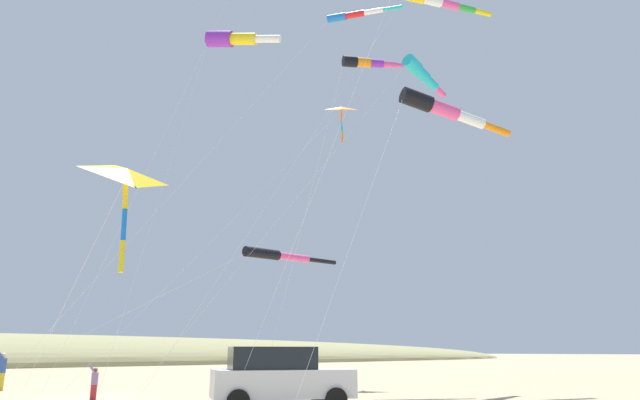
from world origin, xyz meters
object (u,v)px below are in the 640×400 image
at_px(kite_windsock_green_low_center, 421,73).
at_px(kite_windsock_small_distant, 233,39).
at_px(cooler_box, 223,398).
at_px(kite_windsock_purple_drifting, 437,2).
at_px(parked_car, 279,377).
at_px(person_adult_flyer, 2,368).
at_px(kite_windsock_red_high_left, 353,16).
at_px(kite_delta_black_fish_shape, 341,110).
at_px(kite_windsock_white_trailing, 367,63).
at_px(kite_windsock_magenta_far_left, 279,256).
at_px(kite_windsock_blue_topmost, 441,109).
at_px(person_child_green_jacket, 94,381).
at_px(kite_delta_striped_overhead, 127,177).

xyz_separation_m(kite_windsock_green_low_center, kite_windsock_small_distant, (4.59, 9.44, 0.35)).
bearing_deg(kite_windsock_small_distant, cooler_box, 148.76).
distance_m(kite_windsock_green_low_center, kite_windsock_purple_drifting, 4.09).
relative_size(parked_car, person_adult_flyer, 2.58).
xyz_separation_m(parked_car, cooler_box, (2.51, 0.40, -0.74)).
height_order(cooler_box, kite_windsock_purple_drifting, kite_windsock_purple_drifting).
height_order(person_adult_flyer, kite_windsock_red_high_left, kite_windsock_red_high_left).
bearing_deg(kite_delta_black_fish_shape, kite_windsock_purple_drifting, -175.07).
bearing_deg(kite_windsock_purple_drifting, parked_car, 98.28).
height_order(person_adult_flyer, kite_windsock_green_low_center, kite_windsock_green_low_center).
height_order(kite_windsock_small_distant, kite_windsock_white_trailing, kite_windsock_white_trailing).
bearing_deg(kite_windsock_magenta_far_left, kite_windsock_blue_topmost, -150.07).
bearing_deg(kite_windsock_small_distant, kite_windsock_red_high_left, -151.23).
distance_m(kite_windsock_red_high_left, kite_delta_black_fish_shape, 8.91).
bearing_deg(kite_windsock_magenta_far_left, person_child_green_jacket, 98.25).
bearing_deg(kite_delta_striped_overhead, kite_delta_black_fish_shape, -64.64).
relative_size(kite_delta_black_fish_shape, kite_windsock_magenta_far_left, 1.00).
bearing_deg(kite_windsock_green_low_center, kite_windsock_blue_topmost, 150.56).
bearing_deg(kite_delta_black_fish_shape, cooler_box, 117.78).
height_order(kite_windsock_green_low_center, kite_windsock_red_high_left, kite_windsock_green_low_center).
bearing_deg(parked_car, kite_windsock_purple_drifting, -81.72).
distance_m(parked_car, kite_delta_striped_overhead, 7.62).
xyz_separation_m(person_adult_flyer, kite_windsock_blue_topmost, (-13.84, -15.07, 12.57)).
xyz_separation_m(person_child_green_jacket, kite_delta_black_fish_shape, (1.62, -14.47, 15.47)).
distance_m(kite_delta_black_fish_shape, kite_windsock_magenta_far_left, 10.81).
xyz_separation_m(cooler_box, kite_windsock_small_distant, (5.17, -3.14, 16.83)).
height_order(kite_delta_black_fish_shape, kite_windsock_blue_topmost, kite_delta_black_fish_shape).
distance_m(person_adult_flyer, kite_delta_black_fish_shape, 22.60).
xyz_separation_m(cooler_box, person_child_green_jacket, (4.69, 2.48, 0.46)).
bearing_deg(kite_windsock_purple_drifting, cooler_box, 86.67).
xyz_separation_m(kite_windsock_red_high_left, kite_windsock_white_trailing, (3.23, -4.48, 0.41)).
bearing_deg(kite_windsock_green_low_center, kite_delta_black_fish_shape, 5.91).
height_order(kite_windsock_purple_drifting, kite_windsock_blue_topmost, kite_windsock_purple_drifting).
bearing_deg(kite_windsock_blue_topmost, parked_car, 95.57).
relative_size(person_adult_flyer, person_child_green_jacket, 1.46).
distance_m(cooler_box, kite_windsock_blue_topmost, 17.63).
height_order(kite_windsock_small_distant, kite_windsock_purple_drifting, kite_windsock_purple_drifting).
xyz_separation_m(kite_windsock_white_trailing, kite_windsock_magenta_far_left, (3.22, 3.55, -11.02)).
xyz_separation_m(kite_windsock_magenta_far_left, kite_delta_striped_overhead, (-7.64, 11.74, 0.12)).
distance_m(person_adult_flyer, kite_windsock_red_high_left, 22.80).
distance_m(person_child_green_jacket, kite_windsock_purple_drifting, 25.54).
xyz_separation_m(kite_delta_black_fish_shape, kite_windsock_magenta_far_left, (-0.23, 4.87, -9.65)).
bearing_deg(kite_windsock_green_low_center, parked_car, 104.23).
relative_size(parked_car, kite_windsock_red_high_left, 0.27).
relative_size(kite_windsock_green_low_center, kite_windsock_small_distant, 0.99).
xyz_separation_m(parked_car, kite_delta_striped_overhead, (0.95, 5.01, 5.67)).
bearing_deg(kite_delta_black_fish_shape, kite_windsock_red_high_left, 139.07).
bearing_deg(person_adult_flyer, kite_windsock_magenta_far_left, -120.51).
distance_m(kite_delta_black_fish_shape, kite_delta_striped_overhead, 20.69).
bearing_deg(kite_delta_striped_overhead, kite_windsock_small_distant, -49.06).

